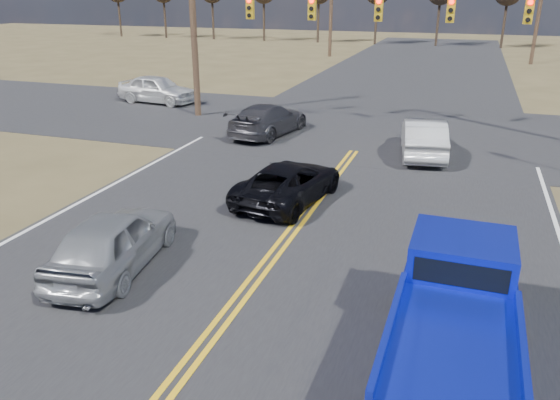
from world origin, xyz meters
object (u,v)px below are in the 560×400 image
(silver_suv, at_px, (113,240))
(cross_car_west, at_px, (157,89))
(black_suv, at_px, (289,182))
(pickup_truck, at_px, (454,323))
(white_car_queue, at_px, (423,138))
(dgrey_car_queue, at_px, (268,119))

(silver_suv, relative_size, cross_car_west, 0.91)
(black_suv, bearing_deg, silver_suv, 74.46)
(pickup_truck, relative_size, black_suv, 1.22)
(white_car_queue, distance_m, cross_car_west, 16.51)
(silver_suv, distance_m, cross_car_west, 20.17)
(pickup_truck, xyz_separation_m, white_car_queue, (-1.64, 13.13, -0.24))
(black_suv, bearing_deg, dgrey_car_queue, -56.67)
(dgrey_car_queue, height_order, cross_car_west, cross_car_west)
(pickup_truck, distance_m, cross_car_west, 25.62)
(white_car_queue, relative_size, cross_car_west, 0.96)
(pickup_truck, relative_size, silver_suv, 1.27)
(cross_car_west, bearing_deg, white_car_queue, -104.90)
(white_car_queue, height_order, cross_car_west, cross_car_west)
(pickup_truck, relative_size, cross_car_west, 1.16)
(cross_car_west, bearing_deg, black_suv, -129.57)
(dgrey_car_queue, bearing_deg, white_car_queue, 179.52)
(pickup_truck, distance_m, silver_suv, 7.69)
(pickup_truck, bearing_deg, dgrey_car_queue, 121.37)
(silver_suv, bearing_deg, cross_car_west, -69.61)
(dgrey_car_queue, distance_m, cross_car_west, 9.78)
(pickup_truck, bearing_deg, white_car_queue, 97.86)
(white_car_queue, height_order, dgrey_car_queue, white_car_queue)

